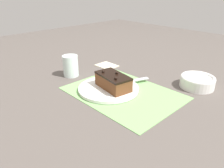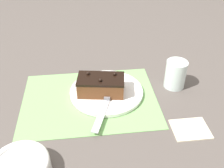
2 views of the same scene
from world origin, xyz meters
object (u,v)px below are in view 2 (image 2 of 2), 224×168
at_px(cake_plate, 106,92).
at_px(small_bowl, 20,168).
at_px(serving_knife, 107,100).
at_px(drinking_glass, 176,74).
at_px(chocolate_cake, 101,85).

height_order(cake_plate, small_bowl, small_bowl).
bearing_deg(cake_plate, serving_knife, -95.26).
distance_m(drinking_glass, small_bowl, 0.59).
relative_size(chocolate_cake, small_bowl, 1.15).
bearing_deg(drinking_glass, cake_plate, -175.72).
bearing_deg(cake_plate, small_bowl, -128.72).
xyz_separation_m(drinking_glass, small_bowl, (-0.50, -0.32, -0.02)).
bearing_deg(small_bowl, drinking_glass, 33.12).
bearing_deg(serving_knife, chocolate_cake, -55.43).
xyz_separation_m(cake_plate, drinking_glass, (0.25, 0.02, 0.04)).
distance_m(chocolate_cake, small_bowl, 0.37).
height_order(cake_plate, drinking_glass, drinking_glass).
bearing_deg(drinking_glass, serving_knife, -162.76).
bearing_deg(drinking_glass, chocolate_cake, -174.26).
distance_m(cake_plate, drinking_glass, 0.26).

